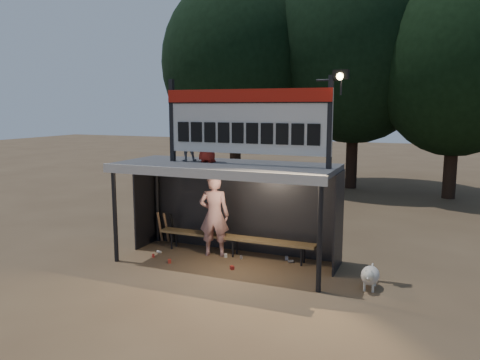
# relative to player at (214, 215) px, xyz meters

# --- Properties ---
(ground) EXTENTS (80.00, 80.00, 0.00)m
(ground) POSITION_rel_player_xyz_m (0.47, -0.39, -1.00)
(ground) COLOR brown
(ground) RESTS_ON ground
(player) EXTENTS (0.83, 0.65, 2.00)m
(player) POSITION_rel_player_xyz_m (0.00, 0.00, 0.00)
(player) COLOR silver
(player) RESTS_ON ground
(child_a) EXTENTS (0.54, 0.51, 0.90)m
(child_a) POSITION_rel_player_xyz_m (-0.58, -0.24, 1.77)
(child_a) COLOR slate
(child_a) RESTS_ON dugout_shelter
(child_b) EXTENTS (0.59, 0.44, 1.09)m
(child_b) POSITION_rel_player_xyz_m (-0.03, -0.27, 1.86)
(child_b) COLOR maroon
(child_b) RESTS_ON dugout_shelter
(dugout_shelter) EXTENTS (5.10, 2.08, 2.32)m
(dugout_shelter) POSITION_rel_player_xyz_m (0.47, -0.14, 0.84)
(dugout_shelter) COLOR #414144
(dugout_shelter) RESTS_ON ground
(scoreboard_assembly) EXTENTS (4.10, 0.27, 1.99)m
(scoreboard_assembly) POSITION_rel_player_xyz_m (1.03, -0.40, 2.32)
(scoreboard_assembly) COLOR black
(scoreboard_assembly) RESTS_ON dugout_shelter
(bench) EXTENTS (4.00, 0.35, 0.48)m
(bench) POSITION_rel_player_xyz_m (0.47, 0.16, -0.57)
(bench) COLOR olive
(bench) RESTS_ON ground
(tree_left) EXTENTS (6.46, 6.46, 9.27)m
(tree_left) POSITION_rel_player_xyz_m (-3.53, 9.61, 4.51)
(tree_left) COLOR black
(tree_left) RESTS_ON ground
(tree_mid) EXTENTS (7.22, 7.22, 10.36)m
(tree_mid) POSITION_rel_player_xyz_m (1.47, 11.11, 5.16)
(tree_mid) COLOR black
(tree_mid) RESTS_ON ground
(tree_right) EXTENTS (6.08, 6.08, 8.72)m
(tree_right) POSITION_rel_player_xyz_m (5.47, 10.11, 4.19)
(tree_right) COLOR #301F15
(tree_right) RESTS_ON ground
(dog) EXTENTS (0.36, 0.81, 0.49)m
(dog) POSITION_rel_player_xyz_m (3.78, -0.77, -0.72)
(dog) COLOR beige
(dog) RESTS_ON ground
(bats) EXTENTS (0.48, 0.33, 0.84)m
(bats) POSITION_rel_player_xyz_m (-1.62, 0.43, -0.57)
(bats) COLOR #9E6F49
(bats) RESTS_ON ground
(litter) EXTENTS (3.35, 1.39, 0.08)m
(litter) POSITION_rel_player_xyz_m (0.27, -0.29, -0.96)
(litter) COLOR #AF261E
(litter) RESTS_ON ground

